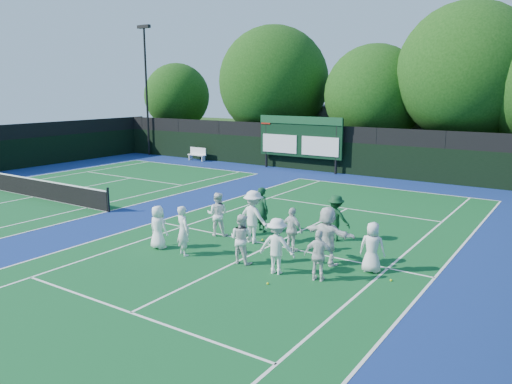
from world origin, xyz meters
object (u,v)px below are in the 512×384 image
Objects in this scene: bench at (197,154)px; coach_left at (262,209)px; tennis_net at (33,187)px; scoreboard at (300,137)px.

coach_left is (14.38, -13.13, 0.33)m from bench.
tennis_net is 6.63× the size of coach_left.
tennis_net is at bearing -83.70° from bench.
tennis_net is at bearing -115.60° from scoreboard.
scoreboard is 16.26m from tennis_net.
coach_left is at bearing 5.55° from tennis_net.
coach_left is at bearing -66.48° from scoreboard.
bench is (-1.59, 14.37, 0.03)m from tennis_net.
coach_left is at bearing -42.39° from bench.
scoreboard is at bearing -41.79° from coach_left.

